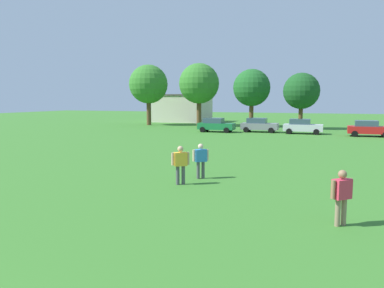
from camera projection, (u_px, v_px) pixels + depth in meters
ground_plane at (238, 145)px, 32.72m from camera, size 160.00×160.00×0.00m
adult_bystander at (342, 193)px, 11.71m from camera, size 0.63×0.63×1.76m
bystander_near_trees at (201, 158)px, 18.74m from camera, size 0.69×0.59×1.73m
bystander_midfield at (180, 162)px, 17.41m from camera, size 0.72×0.60×1.79m
parked_car_green_0 at (216, 125)px, 45.47m from camera, size 4.30×2.02×1.68m
parked_car_gray_1 at (259, 125)px, 45.30m from camera, size 4.30×2.02×1.68m
parked_car_silver_2 at (302, 126)px, 43.11m from camera, size 4.30×2.02×1.68m
parked_car_red_3 at (369, 128)px, 39.95m from camera, size 4.30×2.02×1.68m
tree_far_left at (148, 84)px, 57.28m from camera, size 5.82×5.82×9.07m
tree_left at (199, 84)px, 55.20m from camera, size 5.83×5.83×9.09m
tree_right at (252, 88)px, 53.48m from camera, size 5.21×5.21×8.12m
tree_far_right at (301, 91)px, 49.45m from camera, size 4.70×4.70×7.32m
house_left at (183, 108)px, 66.15m from camera, size 9.10×7.20×4.74m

